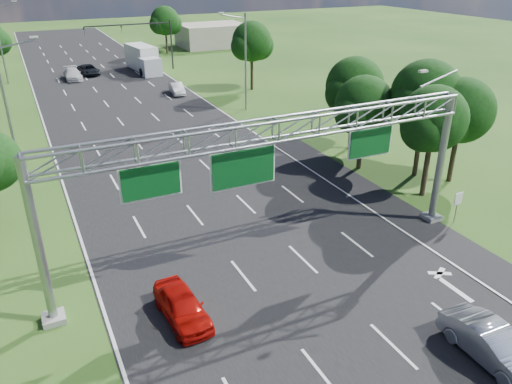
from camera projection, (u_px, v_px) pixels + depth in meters
ground at (171, 156)px, 41.68m from camera, size 220.00×220.00×0.00m
road at (171, 156)px, 41.68m from camera, size 18.00×180.00×0.02m
road_flare at (394, 210)px, 32.65m from camera, size 3.00×30.00×0.02m
sign_gantry at (277, 141)px, 24.21m from camera, size 23.50×1.00×9.56m
regulatory_sign at (458, 201)px, 30.41m from camera, size 0.60×0.08×2.10m
traffic_signal at (147, 34)px, 70.96m from camera, size 12.21×0.24×7.00m
streetlight_l_near at (9, 106)px, 34.86m from camera, size 2.97×0.22×10.16m
streetlight_l_far at (1, 40)px, 63.40m from camera, size 2.97×0.22×10.16m
streetlight_r_mid at (244, 58)px, 51.91m from camera, size 2.97×0.22×10.16m
tree_cluster_right at (405, 104)px, 36.43m from camera, size 9.91×14.60×8.68m
tree_verge_rd at (252, 43)px, 60.32m from camera, size 5.76×4.80×8.28m
tree_verge_re at (165, 22)px, 84.18m from camera, size 5.76×4.80×7.84m
building_right at (213, 35)px, 92.67m from camera, size 12.00×9.00×4.00m
red_coupe at (182, 306)px, 22.53m from camera, size 1.94×4.27×1.42m
silver_sedan at (492, 344)px, 20.21m from camera, size 1.67×4.63×1.52m
car_queue_a at (73, 74)px, 67.62m from camera, size 2.08×5.09×1.47m
car_queue_b at (89, 70)px, 70.31m from camera, size 2.78×5.17×1.38m
car_queue_d at (177, 89)px, 60.34m from camera, size 1.81×4.11×1.31m
box_truck at (143, 59)px, 72.24m from camera, size 3.47×9.59×3.53m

